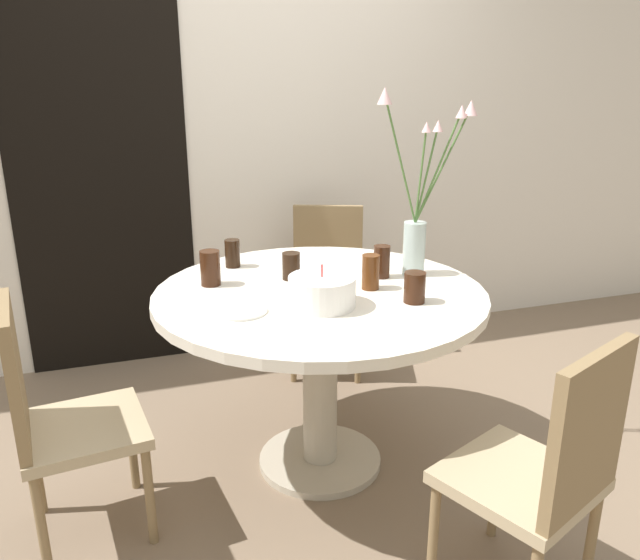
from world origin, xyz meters
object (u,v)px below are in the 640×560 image
Objects in this scene: side_plate at (240,311)px; drink_glass_3 at (210,268)px; drink_glass_4 at (382,262)px; drink_glass_1 at (415,287)px; birthday_cake at (322,291)px; drink_glass_0 at (232,253)px; flower_vase at (419,215)px; drink_glass_2 at (291,266)px; chair_left_flank at (55,412)px; drink_glass_5 at (371,272)px; chair_far_back at (327,280)px; chair_right_flank at (546,467)px.

drink_glass_3 is (-0.05, 0.33, 0.06)m from side_plate.
drink_glass_1 is at bearing -91.09° from drink_glass_4.
drink_glass_1 is at bearing -11.50° from birthday_cake.
birthday_cake reaches higher than side_plate.
birthday_cake is at bearing -69.91° from drink_glass_0.
flower_vase reaches higher than drink_glass_2.
drink_glass_4 is at bearing 35.67° from birthday_cake.
chair_left_flank is 1.21m from drink_glass_5.
drink_glass_1 reaches higher than chair_far_back.
drink_glass_2 is 0.37m from drink_glass_4.
drink_glass_3 is (-0.82, 0.14, -0.18)m from flower_vase.
drink_glass_3 is 1.05× the size of drink_glass_4.
drink_glass_1 is 0.84× the size of drink_glass_5.
birthday_cake is at bearing -82.52° from chair_right_flank.
drink_glass_5 is at bearing -93.51° from chair_left_flank.
chair_left_flank is at bearing -172.74° from flower_vase.
drink_glass_2 is (-0.35, 0.40, -0.00)m from drink_glass_1.
side_plate is 1.36× the size of drink_glass_3.
side_plate is 0.41m from drink_glass_2.
flower_vase is (0.48, 0.22, 0.20)m from birthday_cake.
chair_right_flank is 0.75m from drink_glass_1.
side_plate is (-0.68, -1.05, 0.29)m from chair_far_back.
drink_glass_0 is 0.31m from drink_glass_2.
drink_glass_2 is 0.33m from drink_glass_5.
drink_glass_3 is at bearing 175.14° from drink_glass_2.
drink_glass_0 is 0.84m from drink_glass_1.
drink_glass_2 is at bearing 165.44° from drink_glass_4.
birthday_cake is 0.41m from drink_glass_4.
drink_glass_1 is (0.33, -0.07, 0.00)m from birthday_cake.
chair_far_back and chair_left_flank have the same top height.
flower_vase is at bearing 62.23° from drink_glass_1.
drink_glass_0 is (0.71, 0.53, 0.34)m from chair_left_flank.
drink_glass_5 is at bearing -100.19° from chair_right_flank.
chair_left_flank is at bearing -52.81° from chair_right_flank.
flower_vase is at bearing -90.21° from chair_left_flank.
drink_glass_3 is (-0.13, -0.21, 0.01)m from drink_glass_0.
drink_glass_0 is at bearing 134.56° from drink_glass_5.
side_plate is 0.55m from drink_glass_0.
flower_vase is 5.52× the size of drink_glass_5.
drink_glass_1 is at bearing -9.07° from side_plate.
chair_left_flank is 1.00× the size of chair_right_flank.
side_plate is (-0.29, 0.03, -0.05)m from birthday_cake.
chair_left_flank is at bearing 175.08° from drink_glass_1.
birthday_cake reaches higher than drink_glass_5.
chair_right_flank is at bearing -63.82° from drink_glass_0.
chair_left_flank is at bearing -151.28° from drink_glass_3.
drink_glass_4 is at bearing -73.27° from chair_far_back.
chair_left_flank is 0.69m from side_plate.
chair_right_flank is 1.20m from drink_glass_2.
chair_right_flank is 7.81× the size of drink_glass_1.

